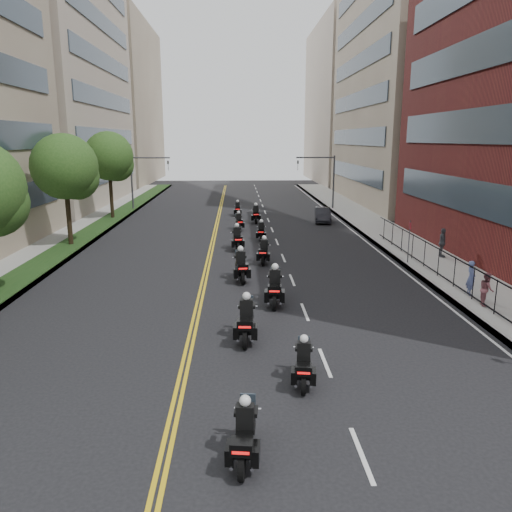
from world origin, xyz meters
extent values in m
plane|color=black|center=(0.00, 0.00, 0.00)|extent=(160.00, 160.00, 0.00)
cube|color=gray|center=(12.00, 25.00, 0.07)|extent=(4.00, 90.00, 0.15)
cube|color=gray|center=(-12.00, 25.00, 0.07)|extent=(4.00, 90.00, 0.15)
cube|color=#153513|center=(-11.20, 25.00, 0.17)|extent=(2.00, 90.00, 0.04)
cube|color=#333F4C|center=(13.95, 17.00, 3.50)|extent=(0.12, 25.80, 1.80)
cube|color=#333F4C|center=(13.95, 17.00, 7.50)|extent=(0.12, 25.80, 1.80)
cube|color=#333F4C|center=(13.95, 17.00, 11.50)|extent=(0.12, 25.80, 1.80)
cube|color=gray|center=(21.50, 48.00, 15.00)|extent=(15.00, 28.00, 30.00)
cube|color=#333F4C|center=(13.95, 48.00, 3.50)|extent=(0.12, 24.08, 1.80)
cube|color=#333F4C|center=(13.95, 48.00, 7.50)|extent=(0.12, 24.08, 1.80)
cube|color=#333F4C|center=(13.95, 48.00, 11.50)|extent=(0.12, 24.08, 1.80)
cube|color=#333F4C|center=(13.95, 48.00, 15.50)|extent=(0.12, 24.08, 1.80)
cube|color=#333F4C|center=(13.95, 48.00, 19.50)|extent=(0.12, 24.08, 1.80)
cube|color=#B0A18E|center=(21.50, 78.00, 13.00)|extent=(15.00, 28.00, 26.00)
cube|color=#B0A18E|center=(-22.00, 48.00, 17.00)|extent=(16.00, 28.00, 34.00)
cube|color=#333F4C|center=(-13.95, 48.00, 3.50)|extent=(0.12, 24.08, 1.80)
cube|color=#333F4C|center=(-13.95, 48.00, 7.50)|extent=(0.12, 24.08, 1.80)
cube|color=#333F4C|center=(-13.95, 48.00, 11.50)|extent=(0.12, 24.08, 1.80)
cube|color=#333F4C|center=(-13.95, 48.00, 15.50)|extent=(0.12, 24.08, 1.80)
cube|color=#333F4C|center=(-13.95, 48.00, 19.50)|extent=(0.12, 24.08, 1.80)
cube|color=gray|center=(-22.00, 78.00, 13.00)|extent=(16.00, 28.00, 26.00)
cube|color=black|center=(11.00, 12.00, 1.60)|extent=(0.05, 28.00, 0.05)
cube|color=black|center=(11.00, 12.00, 0.30)|extent=(0.05, 28.00, 0.05)
cylinder|color=#2F2215|center=(-11.20, 24.00, 2.55)|extent=(0.32, 0.32, 5.11)
sphere|color=#244E1A|center=(-11.20, 24.00, 5.47)|extent=(4.40, 4.40, 4.40)
sphere|color=#244E1A|center=(-10.60, 24.40, 4.75)|extent=(3.08, 3.08, 3.08)
cylinder|color=#2F2215|center=(-11.20, 36.00, 2.69)|extent=(0.32, 0.32, 5.39)
sphere|color=#244E1A|center=(-11.20, 36.00, 5.78)|extent=(4.40, 4.40, 4.40)
sphere|color=#244E1A|center=(-10.60, 36.40, 5.00)|extent=(3.08, 3.08, 3.08)
cylinder|color=#3F3F44|center=(10.50, 42.00, 2.80)|extent=(0.18, 0.18, 5.60)
cylinder|color=#3F3F44|center=(8.50, 42.00, 5.40)|extent=(4.00, 0.14, 0.14)
imported|color=black|center=(6.70, 42.00, 4.60)|extent=(0.16, 0.20, 1.00)
cylinder|color=#3F3F44|center=(-10.50, 42.00, 2.80)|extent=(0.18, 0.18, 5.60)
cylinder|color=#3F3F44|center=(-8.50, 42.00, 5.40)|extent=(4.00, 0.14, 0.14)
imported|color=black|center=(-6.70, 42.00, 4.60)|extent=(0.16, 0.20, 1.00)
cylinder|color=black|center=(0.36, -0.76, 0.32)|extent=(0.21, 0.65, 0.64)
cylinder|color=black|center=(0.53, 0.73, 0.32)|extent=(0.21, 0.65, 0.64)
cube|color=black|center=(0.44, -0.02, 0.58)|extent=(0.54, 1.31, 0.38)
cube|color=silver|center=(0.45, 0.03, 0.37)|extent=(0.42, 0.56, 0.28)
cube|color=black|center=(0.36, -0.76, 0.81)|extent=(0.53, 0.45, 0.30)
cube|color=red|center=(0.33, -0.96, 0.79)|extent=(0.38, 0.07, 0.07)
cube|color=black|center=(0.45, 0.03, 1.05)|extent=(0.44, 0.31, 0.58)
sphere|color=silver|center=(0.45, 0.04, 1.45)|extent=(0.27, 0.27, 0.27)
cylinder|color=black|center=(2.19, 2.90, 0.31)|extent=(0.21, 0.63, 0.62)
cylinder|color=black|center=(2.38, 4.36, 0.31)|extent=(0.21, 0.63, 0.62)
cube|color=black|center=(2.29, 3.63, 0.57)|extent=(0.54, 1.28, 0.37)
cube|color=silver|center=(2.29, 3.68, 0.36)|extent=(0.41, 0.54, 0.28)
cube|color=black|center=(2.19, 2.90, 0.79)|extent=(0.52, 0.44, 0.29)
cube|color=red|center=(2.17, 2.71, 0.77)|extent=(0.37, 0.07, 0.06)
cube|color=black|center=(2.29, 3.68, 1.03)|extent=(0.43, 0.31, 0.57)
sphere|color=silver|center=(2.29, 3.69, 1.41)|extent=(0.27, 0.27, 0.27)
cylinder|color=black|center=(0.56, 6.21, 0.37)|extent=(0.21, 0.75, 0.74)
cylinder|color=black|center=(0.69, 7.94, 0.37)|extent=(0.21, 0.75, 0.74)
cube|color=black|center=(0.62, 7.08, 0.67)|extent=(0.56, 1.49, 0.43)
cube|color=silver|center=(0.63, 7.13, 0.42)|extent=(0.46, 0.63, 0.32)
cube|color=black|center=(0.56, 6.21, 0.93)|extent=(0.60, 0.50, 0.35)
cube|color=red|center=(0.54, 5.99, 0.91)|extent=(0.43, 0.07, 0.08)
cube|color=black|center=(0.63, 7.13, 1.21)|extent=(0.50, 0.34, 0.67)
sphere|color=silver|center=(0.63, 7.14, 1.67)|extent=(0.31, 0.31, 0.31)
cylinder|color=black|center=(1.90, 10.27, 0.38)|extent=(0.23, 0.77, 0.76)
cylinder|color=black|center=(2.07, 12.04, 0.38)|extent=(0.23, 0.77, 0.76)
cube|color=black|center=(1.99, 11.16, 0.69)|extent=(0.61, 1.54, 0.45)
cube|color=silver|center=(1.99, 11.21, 0.43)|extent=(0.48, 0.65, 0.33)
cube|color=black|center=(1.90, 10.27, 0.96)|extent=(0.62, 0.52, 0.36)
cube|color=red|center=(1.88, 10.04, 0.93)|extent=(0.45, 0.07, 0.08)
cube|color=black|center=(1.99, 11.21, 1.25)|extent=(0.52, 0.36, 0.69)
sphere|color=silver|center=(1.99, 11.22, 1.71)|extent=(0.32, 0.32, 0.32)
cylinder|color=black|center=(0.57, 14.21, 0.37)|extent=(0.22, 0.75, 0.74)
cylinder|color=black|center=(0.41, 15.95, 0.37)|extent=(0.22, 0.75, 0.74)
cube|color=black|center=(0.49, 15.08, 0.68)|extent=(0.59, 1.51, 0.44)
cube|color=silver|center=(0.48, 15.14, 0.43)|extent=(0.47, 0.64, 0.33)
cube|color=black|center=(0.57, 14.21, 0.94)|extent=(0.61, 0.51, 0.35)
cube|color=red|center=(0.59, 13.98, 0.92)|extent=(0.44, 0.07, 0.08)
cube|color=black|center=(0.48, 15.14, 1.22)|extent=(0.51, 0.35, 0.68)
sphere|color=silver|center=(0.48, 15.15, 1.68)|extent=(0.32, 0.32, 0.32)
cylinder|color=black|center=(1.82, 18.05, 0.34)|extent=(0.22, 0.68, 0.67)
cylinder|color=black|center=(2.02, 19.62, 0.34)|extent=(0.22, 0.68, 0.67)
cube|color=black|center=(1.92, 18.84, 0.61)|extent=(0.58, 1.38, 0.40)
cube|color=silver|center=(1.92, 18.89, 0.39)|extent=(0.44, 0.59, 0.30)
cube|color=black|center=(1.82, 18.05, 0.85)|extent=(0.56, 0.48, 0.32)
cube|color=red|center=(1.79, 17.85, 0.83)|extent=(0.40, 0.08, 0.07)
cube|color=black|center=(1.92, 18.89, 1.11)|extent=(0.47, 0.33, 0.61)
sphere|color=silver|center=(1.93, 18.90, 1.52)|extent=(0.29, 0.29, 0.29)
cylinder|color=black|center=(0.37, 21.67, 0.37)|extent=(0.21, 0.74, 0.73)
cylinder|color=black|center=(0.24, 23.38, 0.37)|extent=(0.21, 0.74, 0.73)
cube|color=black|center=(0.31, 22.53, 0.67)|extent=(0.57, 1.48, 0.43)
cube|color=silver|center=(0.30, 22.58, 0.42)|extent=(0.45, 0.62, 0.32)
cube|color=black|center=(0.37, 21.67, 0.93)|extent=(0.59, 0.49, 0.34)
cube|color=red|center=(0.39, 21.44, 0.90)|extent=(0.43, 0.07, 0.08)
cube|color=black|center=(0.30, 22.58, 1.21)|extent=(0.50, 0.34, 0.67)
sphere|color=silver|center=(0.30, 22.59, 1.66)|extent=(0.31, 0.31, 0.31)
cylinder|color=black|center=(2.04, 25.01, 0.31)|extent=(0.18, 0.64, 0.63)
cylinder|color=black|center=(2.16, 26.48, 0.31)|extent=(0.18, 0.64, 0.63)
cube|color=black|center=(2.10, 25.74, 0.57)|extent=(0.49, 1.27, 0.37)
cube|color=silver|center=(2.10, 25.79, 0.36)|extent=(0.39, 0.53, 0.28)
cube|color=black|center=(2.04, 25.01, 0.79)|extent=(0.51, 0.42, 0.29)
cube|color=red|center=(2.02, 24.81, 0.77)|extent=(0.37, 0.06, 0.06)
cube|color=black|center=(2.10, 25.79, 1.03)|extent=(0.42, 0.29, 0.57)
sphere|color=silver|center=(2.10, 25.80, 1.42)|extent=(0.27, 0.27, 0.27)
cylinder|color=black|center=(0.55, 29.38, 0.32)|extent=(0.20, 0.64, 0.63)
cylinder|color=black|center=(0.38, 30.86, 0.32)|extent=(0.20, 0.64, 0.63)
cube|color=black|center=(0.47, 30.12, 0.58)|extent=(0.54, 1.29, 0.37)
cube|color=silver|center=(0.46, 30.17, 0.36)|extent=(0.41, 0.55, 0.28)
cube|color=black|center=(0.55, 29.38, 0.80)|extent=(0.53, 0.45, 0.30)
cube|color=red|center=(0.58, 29.19, 0.78)|extent=(0.37, 0.07, 0.07)
cube|color=black|center=(0.46, 30.17, 1.04)|extent=(0.44, 0.31, 0.58)
sphere|color=silver|center=(0.46, 30.18, 1.43)|extent=(0.27, 0.27, 0.27)
cylinder|color=black|center=(1.99, 32.77, 0.36)|extent=(0.15, 0.72, 0.72)
cylinder|color=black|center=(2.01, 34.46, 0.36)|extent=(0.15, 0.72, 0.72)
cube|color=black|center=(2.00, 33.62, 0.66)|extent=(0.46, 1.43, 0.42)
cube|color=silver|center=(2.00, 33.67, 0.41)|extent=(0.41, 0.59, 0.32)
cube|color=black|center=(1.99, 32.77, 0.91)|extent=(0.55, 0.45, 0.34)
cube|color=red|center=(1.99, 32.55, 0.89)|extent=(0.42, 0.04, 0.07)
cube|color=black|center=(2.00, 33.67, 1.18)|extent=(0.47, 0.30, 0.66)
sphere|color=silver|center=(2.00, 33.68, 1.63)|extent=(0.31, 0.31, 0.31)
cylinder|color=black|center=(0.39, 36.92, 0.32)|extent=(0.13, 0.63, 0.63)
cylinder|color=black|center=(0.40, 38.40, 0.32)|extent=(0.13, 0.63, 0.63)
cube|color=black|center=(0.40, 37.66, 0.58)|extent=(0.40, 1.26, 0.37)
cube|color=silver|center=(0.40, 37.71, 0.36)|extent=(0.36, 0.51, 0.28)
cube|color=black|center=(0.39, 36.92, 0.80)|extent=(0.49, 0.39, 0.30)
cube|color=red|center=(0.39, 36.72, 0.78)|extent=(0.37, 0.03, 0.06)
cube|color=black|center=(0.40, 37.71, 1.04)|extent=(0.41, 0.26, 0.58)
sphere|color=silver|center=(0.40, 37.72, 1.43)|extent=(0.27, 0.27, 0.27)
imported|color=black|center=(8.00, 33.70, 0.64)|extent=(1.83, 4.03, 1.28)
imported|color=#4E5A8F|center=(11.20, 11.67, 0.97)|extent=(0.44, 0.63, 1.64)
imported|color=brown|center=(11.20, 10.17, 0.89)|extent=(0.72, 0.83, 1.47)
imported|color=#44464C|center=(12.95, 19.29, 1.05)|extent=(0.67, 1.13, 1.80)
camera|label=1|loc=(0.29, -10.30, 7.29)|focal=35.00mm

